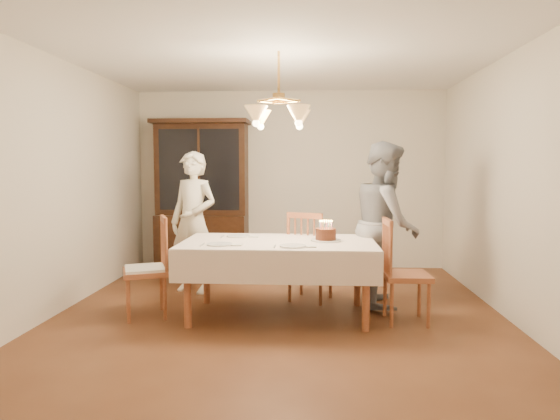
# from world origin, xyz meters

# --- Properties ---
(ground) EXTENTS (5.00, 5.00, 0.00)m
(ground) POSITION_xyz_m (0.00, 0.00, 0.00)
(ground) COLOR #532C17
(ground) RESTS_ON ground
(room_shell) EXTENTS (5.00, 5.00, 5.00)m
(room_shell) POSITION_xyz_m (0.00, 0.00, 1.58)
(room_shell) COLOR white
(room_shell) RESTS_ON ground
(dining_table) EXTENTS (1.90, 1.10, 0.76)m
(dining_table) POSITION_xyz_m (0.00, 0.00, 0.68)
(dining_table) COLOR brown
(dining_table) RESTS_ON ground
(china_hutch) EXTENTS (1.38, 0.54, 2.16)m
(china_hutch) POSITION_xyz_m (-1.27, 2.25, 1.04)
(china_hutch) COLOR black
(china_hutch) RESTS_ON ground
(chair_far_side) EXTENTS (0.56, 0.55, 1.00)m
(chair_far_side) POSITION_xyz_m (0.31, 0.61, 0.44)
(chair_far_side) COLOR brown
(chair_far_side) RESTS_ON ground
(chair_left_end) EXTENTS (0.55, 0.57, 1.00)m
(chair_left_end) POSITION_xyz_m (-1.32, -0.10, 0.45)
(chair_left_end) COLOR brown
(chair_left_end) RESTS_ON ground
(chair_right_end) EXTENTS (0.43, 0.45, 1.00)m
(chair_right_end) POSITION_xyz_m (1.22, -0.12, 0.44)
(chair_right_end) COLOR brown
(chair_right_end) RESTS_ON ground
(elderly_woman) EXTENTS (0.72, 0.61, 1.68)m
(elderly_woman) POSITION_xyz_m (-1.08, 0.92, 0.84)
(elderly_woman) COLOR white
(elderly_woman) RESTS_ON ground
(adult_in_grey) EXTENTS (0.72, 0.90, 1.76)m
(adult_in_grey) POSITION_xyz_m (1.13, 0.50, 0.88)
(adult_in_grey) COLOR slate
(adult_in_grey) RESTS_ON ground
(birthday_cake) EXTENTS (0.30, 0.30, 0.21)m
(birthday_cake) POSITION_xyz_m (0.47, 0.03, 0.82)
(birthday_cake) COLOR white
(birthday_cake) RESTS_ON dining_table
(place_setting_near_left) EXTENTS (0.39, 0.24, 0.02)m
(place_setting_near_left) POSITION_xyz_m (-0.53, -0.30, 0.77)
(place_setting_near_left) COLOR white
(place_setting_near_left) RESTS_ON dining_table
(place_setting_near_right) EXTENTS (0.39, 0.24, 0.02)m
(place_setting_near_right) POSITION_xyz_m (0.17, -0.35, 0.77)
(place_setting_near_right) COLOR white
(place_setting_near_right) RESTS_ON dining_table
(place_setting_far_left) EXTENTS (0.39, 0.24, 0.02)m
(place_setting_far_left) POSITION_xyz_m (-0.43, 0.27, 0.77)
(place_setting_far_left) COLOR white
(place_setting_far_left) RESTS_ON dining_table
(chandelier) EXTENTS (0.62, 0.62, 0.73)m
(chandelier) POSITION_xyz_m (-0.00, -0.00, 1.98)
(chandelier) COLOR #BF8C3F
(chandelier) RESTS_ON ground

